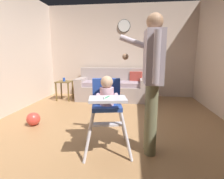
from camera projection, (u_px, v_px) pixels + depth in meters
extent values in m
cube|color=#9B7148|center=(105.00, 139.00, 2.73)|extent=(5.88, 7.29, 0.10)
cube|color=beige|center=(120.00, 51.00, 5.27)|extent=(5.08, 0.06, 2.66)
cube|color=gray|center=(112.00, 92.00, 4.94)|extent=(1.90, 0.84, 0.40)
cube|color=gray|center=(114.00, 76.00, 5.18)|extent=(1.90, 0.22, 0.46)
cube|color=gray|center=(82.00, 81.00, 4.99)|extent=(0.20, 0.84, 0.20)
cube|color=gray|center=(144.00, 82.00, 4.78)|extent=(0.20, 0.84, 0.20)
cube|color=gray|center=(97.00, 83.00, 4.89)|extent=(0.74, 0.60, 0.11)
cube|color=gray|center=(127.00, 84.00, 4.79)|extent=(0.74, 0.60, 0.11)
cube|color=#B24238|center=(136.00, 78.00, 4.98)|extent=(0.35, 0.18, 0.34)
cylinder|color=silver|center=(89.00, 138.00, 2.05)|extent=(0.14, 0.19, 0.58)
cylinder|color=silver|center=(126.00, 136.00, 2.08)|extent=(0.19, 0.14, 0.58)
cylinder|color=silver|center=(91.00, 123.00, 2.48)|extent=(0.19, 0.14, 0.58)
cylinder|color=silver|center=(122.00, 123.00, 2.51)|extent=(0.14, 0.19, 0.58)
cube|color=#224095|center=(107.00, 106.00, 2.22)|extent=(0.42, 0.42, 0.05)
cube|color=#224095|center=(106.00, 90.00, 2.33)|extent=(0.37, 0.14, 0.31)
cube|color=silver|center=(108.00, 99.00, 1.90)|extent=(0.44, 0.33, 0.03)
cube|color=silver|center=(107.00, 124.00, 2.15)|extent=(0.41, 0.17, 0.02)
cylinder|color=beige|center=(107.00, 96.00, 2.17)|extent=(0.20, 0.20, 0.22)
sphere|color=tan|center=(107.00, 82.00, 2.13)|extent=(0.15, 0.15, 0.15)
cylinder|color=beige|center=(98.00, 96.00, 2.12)|extent=(0.07, 0.15, 0.10)
cylinder|color=beige|center=(116.00, 96.00, 2.14)|extent=(0.07, 0.15, 0.10)
cylinder|color=#38A366|center=(107.00, 97.00, 1.90)|extent=(0.05, 0.13, 0.01)
cube|color=white|center=(104.00, 98.00, 1.84)|extent=(0.02, 0.03, 0.02)
cylinder|color=#69684A|center=(150.00, 117.00, 2.26)|extent=(0.14, 0.14, 0.89)
cylinder|color=#69684A|center=(151.00, 120.00, 2.14)|extent=(0.14, 0.14, 0.89)
cube|color=#A1929B|center=(153.00, 57.00, 2.06)|extent=(0.22, 0.41, 0.61)
sphere|color=#997051|center=(155.00, 21.00, 1.98)|extent=(0.19, 0.19, 0.19)
cylinder|color=#A1929B|center=(138.00, 44.00, 2.22)|extent=(0.48, 0.09, 0.23)
sphere|color=#997051|center=(125.00, 57.00, 2.26)|extent=(0.08, 0.08, 0.08)
cylinder|color=#A1929B|center=(157.00, 58.00, 1.82)|extent=(0.07, 0.07, 0.55)
sphere|color=#D13D33|center=(33.00, 119.00, 3.12)|extent=(0.23, 0.23, 0.23)
cube|color=brown|center=(64.00, 82.00, 4.85)|extent=(0.40, 0.40, 0.02)
cylinder|color=brown|center=(56.00, 92.00, 4.75)|extent=(0.04, 0.04, 0.50)
cylinder|color=brown|center=(68.00, 92.00, 4.71)|extent=(0.04, 0.04, 0.50)
cylinder|color=brown|center=(61.00, 90.00, 5.08)|extent=(0.04, 0.04, 0.50)
cylinder|color=brown|center=(73.00, 90.00, 5.04)|extent=(0.04, 0.04, 0.50)
cylinder|color=#284CB7|center=(64.00, 79.00, 4.84)|extent=(0.07, 0.07, 0.10)
cylinder|color=white|center=(124.00, 26.00, 5.07)|extent=(0.33, 0.03, 0.33)
cylinder|color=black|center=(124.00, 26.00, 5.09)|extent=(0.36, 0.02, 0.36)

